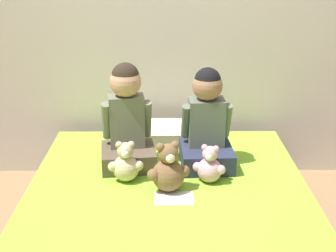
# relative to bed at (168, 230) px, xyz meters

# --- Properties ---
(wall_behind_bed) EXTENTS (8.00, 0.06, 2.50)m
(wall_behind_bed) POSITION_rel_bed_xyz_m (0.00, 1.14, 1.06)
(wall_behind_bed) COLOR beige
(wall_behind_bed) RESTS_ON ground_plane
(bed) EXTENTS (1.59, 1.98, 0.38)m
(bed) POSITION_rel_bed_xyz_m (0.00, 0.00, 0.00)
(bed) COLOR #2D2D33
(bed) RESTS_ON ground_plane
(child_on_left) EXTENTS (0.36, 0.34, 0.64)m
(child_on_left) POSITION_rel_bed_xyz_m (-0.25, 0.44, 0.48)
(child_on_left) COLOR brown
(child_on_left) RESTS_ON bed
(child_on_right) EXTENTS (0.32, 0.35, 0.61)m
(child_on_right) POSITION_rel_bed_xyz_m (0.23, 0.45, 0.45)
(child_on_right) COLOR #282D47
(child_on_right) RESTS_ON bed
(teddy_bear_held_by_left_child) EXTENTS (0.20, 0.15, 0.24)m
(teddy_bear_held_by_left_child) POSITION_rel_bed_xyz_m (-0.24, 0.22, 0.29)
(teddy_bear_held_by_left_child) COLOR #D1B78E
(teddy_bear_held_by_left_child) RESTS_ON bed
(teddy_bear_held_by_right_child) EXTENTS (0.18, 0.14, 0.23)m
(teddy_bear_held_by_right_child) POSITION_rel_bed_xyz_m (0.23, 0.21, 0.29)
(teddy_bear_held_by_right_child) COLOR #DBA3B2
(teddy_bear_held_by_right_child) RESTS_ON bed
(teddy_bear_between_children) EXTENTS (0.23, 0.18, 0.29)m
(teddy_bear_between_children) POSITION_rel_bed_xyz_m (-0.00, 0.11, 0.31)
(teddy_bear_between_children) COLOR brown
(teddy_bear_between_children) RESTS_ON bed
(pillow_at_headboard) EXTENTS (0.59, 0.33, 0.11)m
(pillow_at_headboard) POSITION_rel_bed_xyz_m (0.00, 0.80, 0.25)
(pillow_at_headboard) COLOR beige
(pillow_at_headboard) RESTS_ON bed
(sign_card) EXTENTS (0.21, 0.15, 0.00)m
(sign_card) POSITION_rel_bed_xyz_m (0.03, 0.01, 0.19)
(sign_card) COLOR white
(sign_card) RESTS_ON bed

